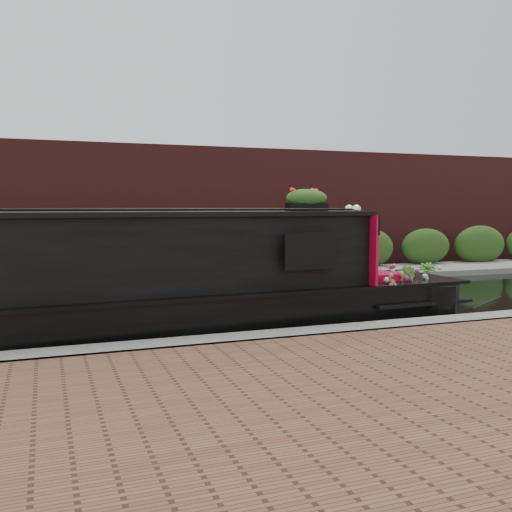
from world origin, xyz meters
name	(u,v)px	position (x,y,z in m)	size (l,w,h in m)	color
ground	(217,311)	(0.00, 0.00, 0.00)	(80.00, 80.00, 0.00)	black
near_bank_coping	(281,350)	(0.00, -3.30, 0.00)	(40.00, 0.60, 0.50)	gray
near_bank_pavers	(448,451)	(0.00, -7.00, 0.00)	(40.00, 7.00, 0.50)	brown
far_bank_path	(172,284)	(0.00, 4.20, 0.00)	(40.00, 2.40, 0.34)	gray
far_hedge	(166,280)	(0.00, 5.10, 0.00)	(40.00, 1.10, 2.80)	#284918
far_brick_wall	(153,272)	(0.00, 7.20, 0.00)	(40.00, 1.00, 8.00)	#561F1D
narrowboat	(141,290)	(-1.78, -1.80, 0.77)	(11.18, 2.44, 2.61)	black
rope_fender	(445,305)	(4.15, -1.80, 0.16)	(0.33, 0.33, 0.37)	olive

